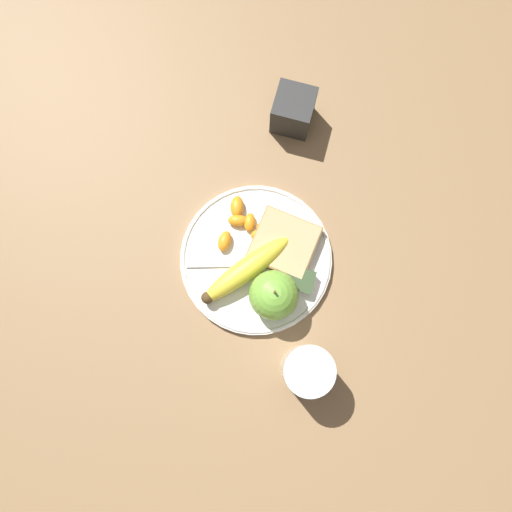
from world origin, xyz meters
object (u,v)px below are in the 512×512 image
at_px(juice_glass, 306,370).
at_px(condiment_caddy, 293,111).
at_px(jam_packet, 300,280).
at_px(banana, 246,270).
at_px(fork, 250,263).
at_px(plate, 256,259).
at_px(apple, 274,295).
at_px(bread_slice, 284,244).

xyz_separation_m(juice_glass, condiment_caddy, (0.12, -0.39, -0.01)).
bearing_deg(juice_glass, jam_packet, -72.24).
distance_m(juice_glass, banana, 0.17).
xyz_separation_m(banana, fork, (-0.00, -0.01, -0.02)).
bearing_deg(jam_packet, juice_glass, 107.76).
height_order(jam_packet, condiment_caddy, condiment_caddy).
xyz_separation_m(plate, jam_packet, (-0.07, 0.02, 0.01)).
height_order(plate, banana, banana).
height_order(banana, fork, banana).
relative_size(apple, bread_slice, 0.79).
distance_m(apple, jam_packet, 0.05).
distance_m(apple, condiment_caddy, 0.30).
height_order(plate, bread_slice, bread_slice).
height_order(apple, bread_slice, apple).
height_order(banana, bread_slice, banana).
bearing_deg(fork, bread_slice, 27.12).
distance_m(plate, condiment_caddy, 0.25).
relative_size(plate, condiment_caddy, 3.46).
relative_size(banana, condiment_caddy, 2.15).
distance_m(juice_glass, bread_slice, 0.19).
bearing_deg(jam_packet, bread_slice, -52.60).
bearing_deg(jam_packet, apple, 47.12).
relative_size(bread_slice, fork, 0.63).
height_order(juice_glass, condiment_caddy, juice_glass).
bearing_deg(jam_packet, banana, 4.58).
relative_size(juice_glass, apple, 1.17).
bearing_deg(fork, banana, -117.71).
height_order(apple, fork, apple).
bearing_deg(fork, jam_packet, -22.42).
bearing_deg(bread_slice, fork, 43.84).
height_order(plate, jam_packet, jam_packet).
xyz_separation_m(bread_slice, condiment_caddy, (0.04, -0.21, 0.01)).
distance_m(bread_slice, jam_packet, 0.06).
xyz_separation_m(bread_slice, jam_packet, (-0.04, 0.05, -0.00)).
relative_size(plate, jam_packet, 5.52).
bearing_deg(condiment_caddy, apple, 98.92).
xyz_separation_m(bread_slice, fork, (0.04, 0.04, -0.01)).
bearing_deg(plate, fork, 55.20).
relative_size(fork, condiment_caddy, 2.43).
bearing_deg(banana, plate, -111.18).
bearing_deg(apple, banana, -29.29).
xyz_separation_m(apple, bread_slice, (0.01, -0.08, -0.03)).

